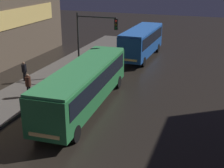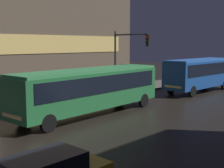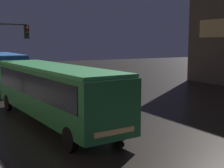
{
  "view_description": "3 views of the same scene",
  "coord_description": "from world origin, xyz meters",
  "px_view_note": "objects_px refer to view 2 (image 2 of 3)",
  "views": [
    {
      "loc": [
        5.11,
        -8.02,
        9.13
      ],
      "look_at": [
        -1.14,
        9.45,
        2.33
      ],
      "focal_mm": 50.0,
      "sensor_mm": 36.0,
      "label": 1
    },
    {
      "loc": [
        11.7,
        -3.65,
        4.74
      ],
      "look_at": [
        -1.14,
        9.89,
        2.32
      ],
      "focal_mm": 50.0,
      "sensor_mm": 36.0,
      "label": 2
    },
    {
      "loc": [
        -8.93,
        -5.44,
        4.33
      ],
      "look_at": [
        0.08,
        9.98,
        1.89
      ],
      "focal_mm": 50.0,
      "sensor_mm": 36.0,
      "label": 3
    }
  ],
  "objects_px": {
    "pedestrian_mid": "(51,89)",
    "traffic_light_main": "(127,53)",
    "bus_near": "(91,87)",
    "bus_far": "(199,72)",
    "pedestrian_near": "(63,84)"
  },
  "relations": [
    {
      "from": "bus_near",
      "to": "pedestrian_mid",
      "type": "relative_size",
      "value": 6.64
    },
    {
      "from": "bus_far",
      "to": "pedestrian_near",
      "type": "height_order",
      "value": "bus_far"
    },
    {
      "from": "pedestrian_near",
      "to": "traffic_light_main",
      "type": "relative_size",
      "value": 0.29
    },
    {
      "from": "bus_near",
      "to": "traffic_light_main",
      "type": "relative_size",
      "value": 2.06
    },
    {
      "from": "bus_far",
      "to": "pedestrian_near",
      "type": "bearing_deg",
      "value": 57.57
    },
    {
      "from": "pedestrian_near",
      "to": "pedestrian_mid",
      "type": "xyz_separation_m",
      "value": [
        2.38,
        -2.95,
        0.08
      ]
    },
    {
      "from": "bus_near",
      "to": "traffic_light_main",
      "type": "xyz_separation_m",
      "value": [
        -1.85,
        5.82,
        2.06
      ]
    },
    {
      "from": "bus_near",
      "to": "bus_far",
      "type": "distance_m",
      "value": 14.21
    },
    {
      "from": "bus_near",
      "to": "traffic_light_main",
      "type": "distance_m",
      "value": 6.44
    },
    {
      "from": "traffic_light_main",
      "to": "pedestrian_mid",
      "type": "bearing_deg",
      "value": -116.32
    },
    {
      "from": "pedestrian_near",
      "to": "traffic_light_main",
      "type": "distance_m",
      "value": 6.51
    },
    {
      "from": "pedestrian_mid",
      "to": "traffic_light_main",
      "type": "distance_m",
      "value": 6.91
    },
    {
      "from": "pedestrian_near",
      "to": "pedestrian_mid",
      "type": "height_order",
      "value": "pedestrian_mid"
    },
    {
      "from": "bus_far",
      "to": "pedestrian_mid",
      "type": "distance_m",
      "value": 14.96
    },
    {
      "from": "traffic_light_main",
      "to": "pedestrian_near",
      "type": "bearing_deg",
      "value": -152.17
    }
  ]
}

